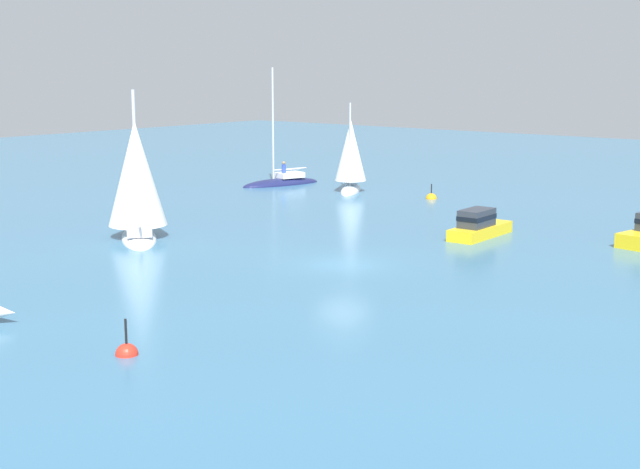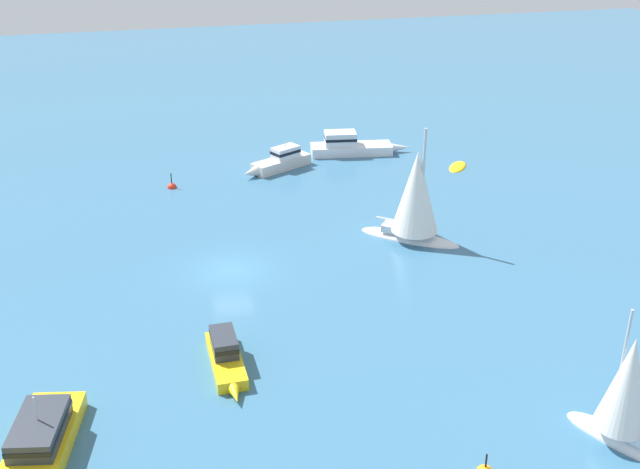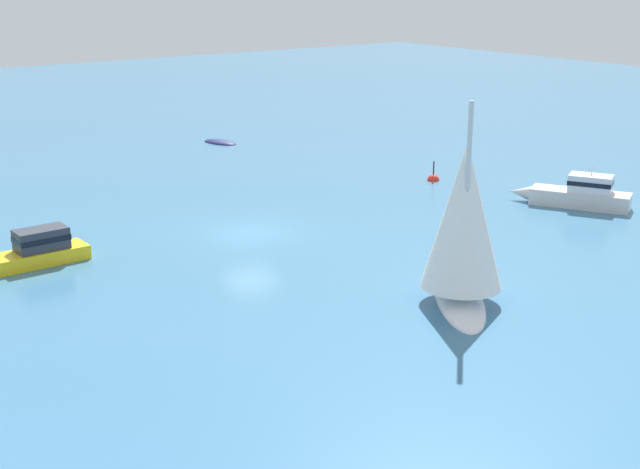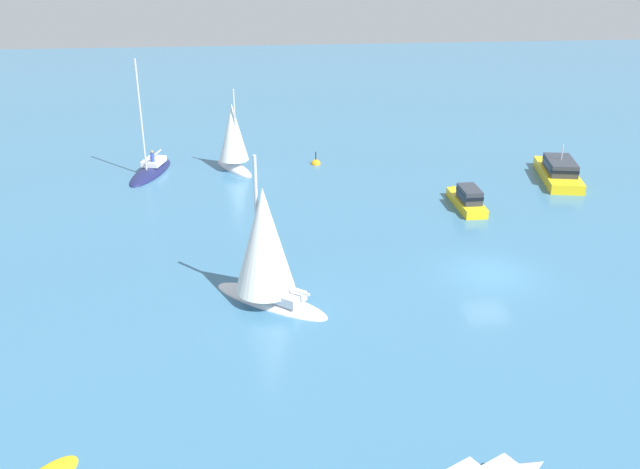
{
  "view_description": "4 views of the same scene",
  "coord_description": "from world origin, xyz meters",
  "px_view_note": "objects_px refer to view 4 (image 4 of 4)",
  "views": [
    {
      "loc": [
        31.87,
        24.6,
        9.03
      ],
      "look_at": [
        0.96,
        -0.58,
        1.48
      ],
      "focal_mm": 49.93,
      "sensor_mm": 36.0,
      "label": 1
    },
    {
      "loc": [
        -43.35,
        4.52,
        23.11
      ],
      "look_at": [
        -1.77,
        -5.26,
        2.74
      ],
      "focal_mm": 44.2,
      "sensor_mm": 36.0,
      "label": 2
    },
    {
      "loc": [
        -21.39,
        -34.78,
        12.42
      ],
      "look_at": [
        -0.82,
        -6.87,
        1.78
      ],
      "focal_mm": 49.25,
      "sensor_mm": 36.0,
      "label": 3
    },
    {
      "loc": [
        33.79,
        -12.84,
        18.13
      ],
      "look_at": [
        -0.54,
        -9.52,
        2.63
      ],
      "focal_mm": 39.39,
      "sensor_mm": 36.0,
      "label": 4
    }
  ],
  "objects_px": {
    "ketch": "(233,141)",
    "ketch_1": "(265,250)",
    "launch": "(467,198)",
    "sloop": "(151,171)",
    "channel_buoy": "(316,164)",
    "cabin_cruiser": "(558,170)"
  },
  "relations": [
    {
      "from": "cabin_cruiser",
      "to": "ketch_1",
      "type": "distance_m",
      "value": 28.24
    },
    {
      "from": "sloop",
      "to": "ketch_1",
      "type": "height_order",
      "value": "sloop"
    },
    {
      "from": "sloop",
      "to": "channel_buoy",
      "type": "xyz_separation_m",
      "value": [
        -0.89,
        13.09,
        -0.12
      ]
    },
    {
      "from": "ketch",
      "to": "sloop",
      "type": "xyz_separation_m",
      "value": [
        0.26,
        -6.54,
        -2.19
      ]
    },
    {
      "from": "cabin_cruiser",
      "to": "channel_buoy",
      "type": "distance_m",
      "value": 18.88
    },
    {
      "from": "ketch",
      "to": "ketch_1",
      "type": "distance_m",
      "value": 21.51
    },
    {
      "from": "ketch",
      "to": "ketch_1",
      "type": "xyz_separation_m",
      "value": [
        21.41,
        1.99,
        0.6
      ]
    },
    {
      "from": "cabin_cruiser",
      "to": "sloop",
      "type": "height_order",
      "value": "sloop"
    },
    {
      "from": "sloop",
      "to": "ketch_1",
      "type": "relative_size",
      "value": 1.15
    },
    {
      "from": "sloop",
      "to": "channel_buoy",
      "type": "distance_m",
      "value": 13.12
    },
    {
      "from": "ketch",
      "to": "channel_buoy",
      "type": "height_order",
      "value": "ketch"
    },
    {
      "from": "ketch",
      "to": "launch",
      "type": "bearing_deg",
      "value": 29.75
    },
    {
      "from": "ketch_1",
      "to": "channel_buoy",
      "type": "xyz_separation_m",
      "value": [
        -22.04,
        4.56,
        -2.91
      ]
    },
    {
      "from": "launch",
      "to": "channel_buoy",
      "type": "height_order",
      "value": "launch"
    },
    {
      "from": "launch",
      "to": "ketch_1",
      "type": "bearing_deg",
      "value": 128.4
    },
    {
      "from": "cabin_cruiser",
      "to": "channel_buoy",
      "type": "bearing_deg",
      "value": 84.23
    },
    {
      "from": "launch",
      "to": "channel_buoy",
      "type": "bearing_deg",
      "value": 41.35
    },
    {
      "from": "channel_buoy",
      "to": "ketch_1",
      "type": "bearing_deg",
      "value": -11.7
    },
    {
      "from": "sloop",
      "to": "ketch",
      "type": "bearing_deg",
      "value": 107.91
    },
    {
      "from": "cabin_cruiser",
      "to": "sloop",
      "type": "distance_m",
      "value": 31.51
    },
    {
      "from": "ketch",
      "to": "ketch_1",
      "type": "height_order",
      "value": "ketch_1"
    },
    {
      "from": "channel_buoy",
      "to": "cabin_cruiser",
      "type": "bearing_deg",
      "value": 73.56
    }
  ]
}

